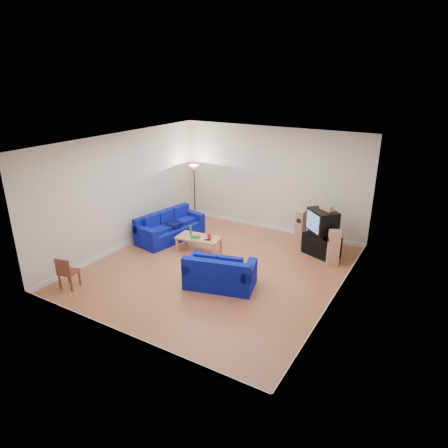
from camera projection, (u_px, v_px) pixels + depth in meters
The scene contains 16 objects.
room at pixel (216, 212), 9.56m from camera, with size 6.01×6.51×3.21m.
sofa_three_seat at pixel (169, 229), 11.89m from camera, with size 1.24×2.19×0.80m.
sofa_loveseat at pixel (220, 275), 9.20m from camera, with size 1.75×1.26×0.79m.
coffee_table at pixel (199, 239), 10.97m from camera, with size 1.27×0.74×0.44m.
bottle at pixel (191, 230), 11.04m from camera, with size 0.06×0.06×0.27m, color #197233.
tissue_box at pixel (195, 236), 10.87m from camera, with size 0.23×0.13×0.10m, color green.
red_canister at pixel (209, 236), 10.82m from camera, with size 0.11×0.11×0.15m, color red.
remote at pixel (208, 240), 10.74m from camera, with size 0.17×0.05×0.02m, color black.
tv_stand at pixel (321, 245), 10.80m from camera, with size 0.95×0.53×0.58m, color black.
av_receiver at pixel (321, 234), 10.65m from camera, with size 0.47×0.38×0.11m, color black.
television at pixel (322, 221), 10.56m from camera, with size 0.96×0.95×0.60m.
centre_speaker at pixel (327, 207), 10.44m from camera, with size 0.40×0.16×0.14m, color tan.
speaker_left at pixel (300, 227), 11.53m from camera, with size 0.25×0.32×0.98m.
speaker_right at pixel (334, 248), 10.20m from camera, with size 0.35×0.32×0.95m.
floor_lamp at pixel (194, 175), 12.84m from camera, with size 0.32×0.32×1.89m.
dining_chair at pixel (67, 271), 9.08m from camera, with size 0.45×0.45×0.78m.
Camera 1 is at (4.76, -7.67, 4.69)m, focal length 32.00 mm.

